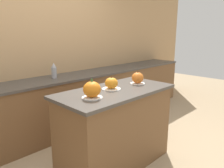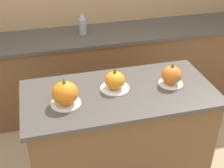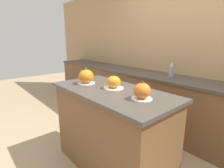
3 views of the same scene
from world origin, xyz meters
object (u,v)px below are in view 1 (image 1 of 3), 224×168
object	(u,v)px
pumpkin_cake_left	(92,90)
pumpkin_cake_right	(138,78)
bottle_tall	(54,71)
pumpkin_cake_center	(111,84)

from	to	relation	value
pumpkin_cake_left	pumpkin_cake_right	size ratio (longest dim) A/B	1.12
pumpkin_cake_right	pumpkin_cake_left	bearing A→B (deg)	-175.61
bottle_tall	pumpkin_cake_center	bearing A→B (deg)	-88.65
pumpkin_cake_center	pumpkin_cake_right	size ratio (longest dim) A/B	1.16
pumpkin_cake_left	pumpkin_cake_center	bearing A→B (deg)	15.55
pumpkin_cake_left	pumpkin_cake_right	xyz separation A→B (m)	(0.79, 0.06, -0.01)
pumpkin_cake_left	bottle_tall	world-z (taller)	pumpkin_cake_left
pumpkin_cake_center	pumpkin_cake_right	bearing A→B (deg)	-5.72
pumpkin_cake_center	bottle_tall	distance (m)	1.18
pumpkin_cake_center	bottle_tall	xyz separation A→B (m)	(-0.03, 1.18, 0.00)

